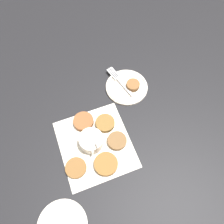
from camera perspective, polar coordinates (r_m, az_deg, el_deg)
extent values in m
plane|color=black|center=(0.85, -2.48, -7.80)|extent=(4.00, 4.00, 0.00)
cube|color=silver|center=(0.84, -4.37, -8.38)|extent=(0.33, 0.31, 0.00)
cylinder|color=silver|center=(0.82, -5.36, -7.78)|extent=(0.09, 0.09, 0.05)
cylinder|color=#B23D23|center=(0.83, -5.30, -8.00)|extent=(0.08, 0.08, 0.03)
cone|color=silver|center=(0.79, -5.09, -10.24)|extent=(0.02, 0.02, 0.02)
cylinder|color=silver|center=(0.78, -4.31, -8.33)|extent=(0.05, 0.04, 0.08)
cylinder|color=brown|center=(0.81, -1.66, -13.44)|extent=(0.09, 0.09, 0.02)
cylinder|color=brown|center=(0.86, -1.81, -2.96)|extent=(0.08, 0.08, 0.02)
cylinder|color=brown|center=(0.87, -7.46, -2.47)|extent=(0.08, 0.08, 0.02)
cylinder|color=brown|center=(0.83, 1.32, -7.54)|extent=(0.07, 0.07, 0.02)
cylinder|color=brown|center=(0.82, -9.42, -14.20)|extent=(0.08, 0.08, 0.01)
cylinder|color=silver|center=(0.95, 3.84, 6.50)|extent=(0.18, 0.18, 0.01)
torus|color=silver|center=(0.95, 3.87, 6.75)|extent=(0.17, 0.17, 0.01)
cylinder|color=brown|center=(0.94, 5.51, 7.05)|extent=(0.06, 0.06, 0.02)
cube|color=silver|center=(0.94, 3.47, 6.56)|extent=(0.10, 0.06, 0.00)
cube|color=silver|center=(0.98, 0.37, 10.06)|extent=(0.07, 0.05, 0.00)
cube|color=black|center=(0.98, 0.72, 10.33)|extent=(0.05, 0.03, 0.00)
cube|color=black|center=(0.97, 0.37, 10.14)|extent=(0.05, 0.03, 0.00)
cube|color=black|center=(0.97, 0.02, 9.95)|extent=(0.05, 0.03, 0.00)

